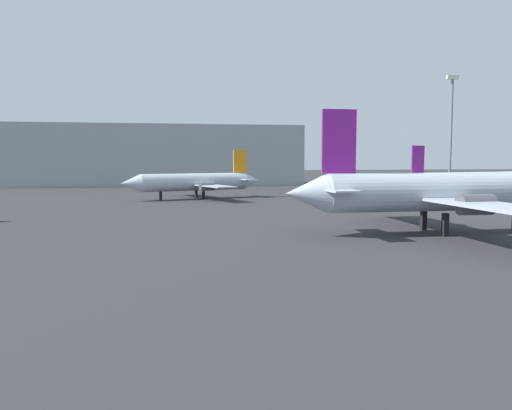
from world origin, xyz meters
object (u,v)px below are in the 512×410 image
Objects in this scene: airplane_far_left at (465,180)px; airplane_far_right at (196,182)px; light_mast_right at (451,128)px; airplane_on_taxiway at (443,192)px.

airplane_far_left is 46.08m from airplane_far_right.
light_mast_right reaches higher than airplane_far_right.
airplane_far_right is (-45.40, 7.84, -0.26)m from airplane_far_left.
airplane_on_taxiway is 46.13m from airplane_far_left.
airplane_on_taxiway is 1.03× the size of airplane_far_left.
airplane_far_left is (26.21, 37.95, -0.67)m from airplane_on_taxiway.
light_mast_right reaches higher than airplane_on_taxiway.
airplane_far_left is at bearing 55.58° from airplane_on_taxiway.
light_mast_right is (30.97, 50.95, 8.98)m from airplane_on_taxiway.
airplane_far_left is at bearing 151.00° from airplane_far_right.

